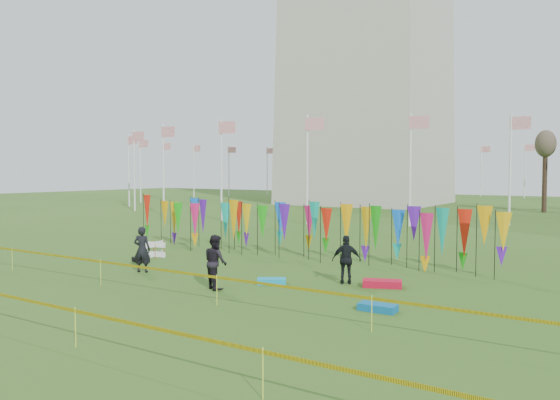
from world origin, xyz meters
The scene contains 12 objects.
ground centered at (0.00, 0.00, 0.00)m, with size 160.00×160.00×0.00m, color #295117.
flagpole_ring centered at (-14.00, 48.00, 4.00)m, with size 57.40×56.16×8.00m.
banner_row centered at (0.28, 7.14, 1.58)m, with size 18.64×0.64×2.46m.
caution_tape_near centered at (-0.22, -1.39, 0.78)m, with size 26.00×0.02×0.90m.
box_kite centered at (-4.94, 4.01, 0.35)m, with size 0.64×0.64×0.71m.
person_left centered at (-2.58, 1.10, 0.88)m, with size 0.65×0.47×1.77m, color black.
person_mid centered at (1.70, 0.34, 0.90)m, with size 0.87×0.54×1.80m, color black.
person_right centered at (4.98, 3.39, 0.84)m, with size 0.98×0.56×1.68m, color black.
kite_bag_turquoise centered at (2.83, 1.96, 0.10)m, with size 0.98×0.49×0.20m, color #0D96C7.
kite_bag_red centered at (6.22, 3.58, 0.12)m, with size 1.28×0.59×0.24m, color red.
kite_bag_black centered at (-4.43, 2.73, 0.10)m, with size 0.84×0.49×0.20m, color black.
kite_bag_teal centered at (7.33, 0.55, 0.10)m, with size 1.04×0.50×0.20m, color #0B609D.
Camera 1 is at (13.18, -13.49, 3.88)m, focal length 35.00 mm.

